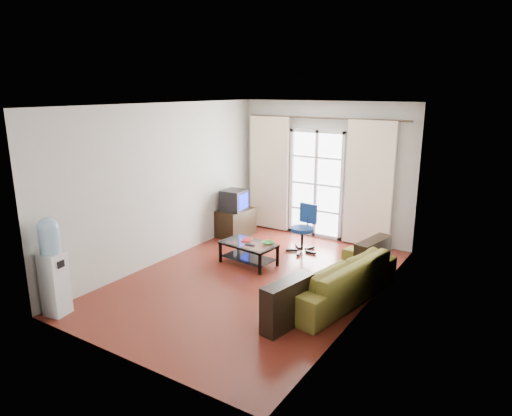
{
  "coord_description": "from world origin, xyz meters",
  "views": [
    {
      "loc": [
        3.62,
        -5.61,
        2.93
      ],
      "look_at": [
        -0.17,
        0.35,
        1.07
      ],
      "focal_mm": 32.0,
      "sensor_mm": 36.0,
      "label": 1
    }
  ],
  "objects_px": {
    "tv_stand": "(236,222)",
    "crt_tv": "(233,200)",
    "coffee_table": "(249,251)",
    "water_cooler": "(53,265)",
    "task_chair": "(303,238)",
    "sofa": "(335,278)"
  },
  "relations": [
    {
      "from": "sofa",
      "to": "coffee_table",
      "type": "distance_m",
      "value": 1.81
    },
    {
      "from": "coffee_table",
      "to": "crt_tv",
      "type": "xyz_separation_m",
      "value": [
        -1.09,
        1.11,
        0.52
      ]
    },
    {
      "from": "sofa",
      "to": "crt_tv",
      "type": "distance_m",
      "value": 3.27
    },
    {
      "from": "tv_stand",
      "to": "task_chair",
      "type": "xyz_separation_m",
      "value": [
        1.59,
        -0.11,
        -0.02
      ]
    },
    {
      "from": "tv_stand",
      "to": "task_chair",
      "type": "height_order",
      "value": "task_chair"
    },
    {
      "from": "crt_tv",
      "to": "task_chair",
      "type": "bearing_deg",
      "value": -5.33
    },
    {
      "from": "coffee_table",
      "to": "water_cooler",
      "type": "bearing_deg",
      "value": -112.42
    },
    {
      "from": "crt_tv",
      "to": "task_chair",
      "type": "height_order",
      "value": "crt_tv"
    },
    {
      "from": "task_chair",
      "to": "tv_stand",
      "type": "bearing_deg",
      "value": -178.16
    },
    {
      "from": "crt_tv",
      "to": "water_cooler",
      "type": "distance_m",
      "value": 3.96
    },
    {
      "from": "task_chair",
      "to": "coffee_table",
      "type": "bearing_deg",
      "value": -108.79
    },
    {
      "from": "sofa",
      "to": "tv_stand",
      "type": "bearing_deg",
      "value": -109.25
    },
    {
      "from": "tv_stand",
      "to": "crt_tv",
      "type": "height_order",
      "value": "crt_tv"
    },
    {
      "from": "tv_stand",
      "to": "crt_tv",
      "type": "relative_size",
      "value": 1.54
    },
    {
      "from": "tv_stand",
      "to": "water_cooler",
      "type": "height_order",
      "value": "water_cooler"
    },
    {
      "from": "sofa",
      "to": "coffee_table",
      "type": "height_order",
      "value": "sofa"
    },
    {
      "from": "coffee_table",
      "to": "task_chair",
      "type": "height_order",
      "value": "task_chair"
    },
    {
      "from": "sofa",
      "to": "crt_tv",
      "type": "xyz_separation_m",
      "value": [
        -2.85,
        1.53,
        0.45
      ]
    },
    {
      "from": "water_cooler",
      "to": "crt_tv",
      "type": "bearing_deg",
      "value": 78.51
    },
    {
      "from": "sofa",
      "to": "water_cooler",
      "type": "xyz_separation_m",
      "value": [
        -2.94,
        -2.43,
        0.39
      ]
    },
    {
      "from": "tv_stand",
      "to": "task_chair",
      "type": "relative_size",
      "value": 0.86
    },
    {
      "from": "sofa",
      "to": "water_cooler",
      "type": "height_order",
      "value": "water_cooler"
    }
  ]
}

